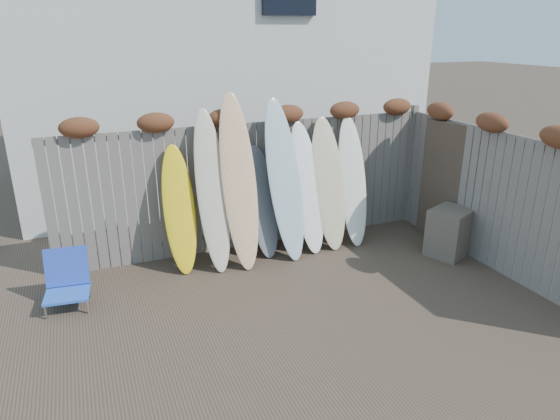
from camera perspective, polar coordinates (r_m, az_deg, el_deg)
name	(u,v)px	position (r m, az deg, el deg)	size (l,w,h in m)	color
ground	(317,318)	(6.27, 4.25, -12.15)	(80.00, 80.00, 0.00)	#493A2D
back_fence	(255,174)	(7.84, -2.91, 4.08)	(6.05, 0.28, 2.24)	slate
right_fence	(503,194)	(7.67, 24.09, 1.66)	(0.28, 4.40, 2.24)	slate
house	(209,35)	(11.60, -8.10, 19.17)	(8.50, 5.50, 6.33)	silver
beach_chair	(67,280)	(6.93, -23.17, -7.40)	(0.59, 0.62, 0.71)	blue
wooden_crate	(450,232)	(8.16, 18.83, -2.39)	(0.63, 0.53, 0.74)	#4C4139
lattice_panel	(454,186)	(8.38, 19.23, 2.57)	(0.05, 1.31, 1.96)	#4C3B2E
surfboard_0	(179,210)	(7.26, -11.44, 0.04)	(0.45, 0.07, 1.87)	yellow
surfboard_1	(212,191)	(7.22, -7.77, 2.18)	(0.45, 0.07, 2.38)	beige
surfboard_2	(239,182)	(7.26, -4.70, 3.25)	(0.51, 0.07, 2.60)	#FAA879
surfboard_3	(262,202)	(7.62, -2.05, 0.93)	(0.47, 0.07, 1.75)	slate
surfboard_4	(285,180)	(7.51, 0.53, 3.46)	(0.53, 0.07, 2.48)	#AAC6D3
surfboard_5	(307,188)	(7.78, 3.11, 2.53)	(0.50, 0.07, 2.08)	white
surfboard_6	(329,184)	(7.94, 5.58, 3.01)	(0.54, 0.07, 2.13)	beige
surfboard_7	(352,181)	(8.14, 8.29, 3.28)	(0.46, 0.07, 2.12)	white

